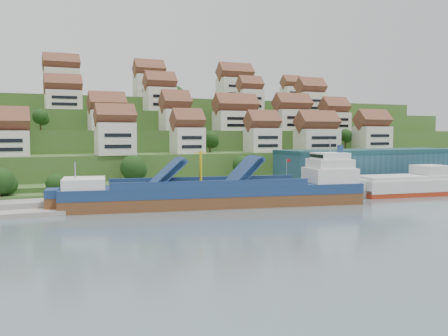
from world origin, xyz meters
name	(u,v)px	position (x,y,z in m)	size (l,w,h in m)	color
ground	(243,205)	(0.00, 0.00, 0.00)	(300.00, 300.00, 0.00)	slate
quay	(283,190)	(20.00, 15.00, 1.10)	(180.00, 14.00, 2.20)	gray
hillside	(136,148)	(0.00, 103.55, 10.66)	(260.00, 128.00, 31.00)	#2D4C1E
hillside_village	(175,112)	(3.42, 61.17, 24.57)	(160.80, 63.92, 29.80)	beige
hillside_trees	(148,137)	(-11.31, 42.68, 15.85)	(140.01, 62.58, 32.17)	#1B3C14
warehouse	(369,165)	(52.00, 17.00, 7.20)	(60.00, 15.00, 10.00)	#1F4656
flagpole	(287,171)	(18.11, 10.00, 6.88)	(1.28, 0.16, 8.00)	gray
cargo_ship	(224,193)	(-4.51, 0.96, 3.03)	(71.29, 23.46, 15.53)	brown
second_ship	(410,185)	(51.69, -0.43, 2.67)	(31.63, 15.00, 8.83)	#9C2711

